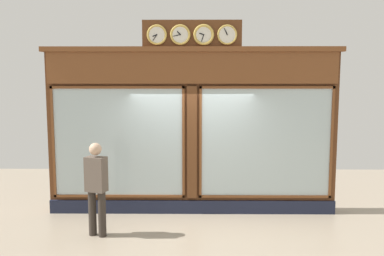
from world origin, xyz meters
name	(u,v)px	position (x,y,z in m)	size (l,w,h in m)	color
shop_facade	(192,130)	(0.00, -0.12, 1.75)	(6.08, 0.42, 3.97)	#5B3319
pedestrian	(96,185)	(1.68, 1.26, 0.93)	(0.41, 0.33, 1.69)	#312A24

